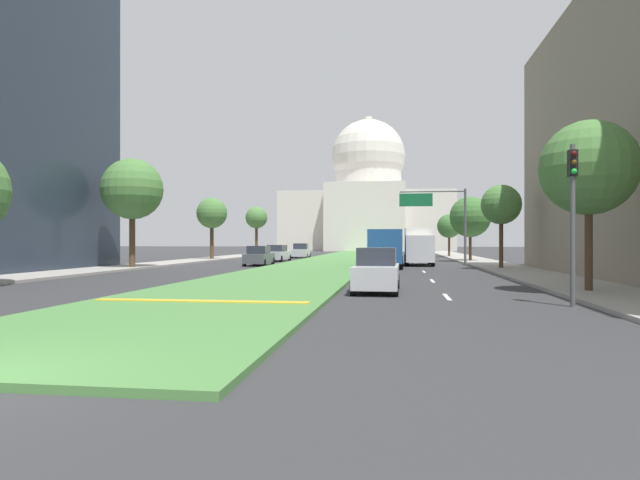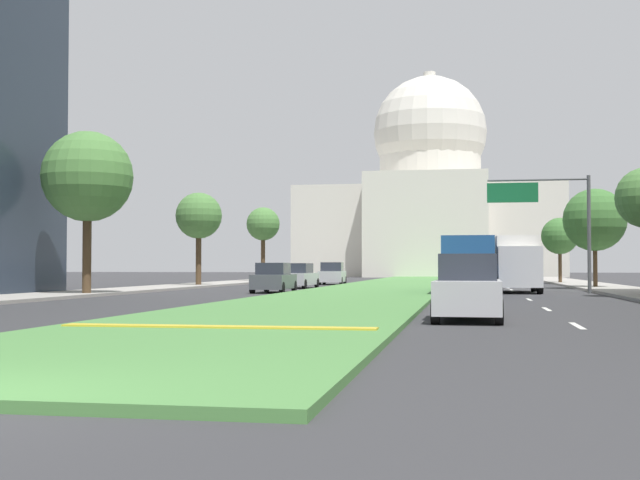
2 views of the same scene
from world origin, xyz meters
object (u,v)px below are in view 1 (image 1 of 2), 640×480
object	(u,v)px
capitol_building	(368,203)
street_tree_right_mid	(501,205)
sedan_far_horizon	(301,251)
street_tree_right_near	(589,168)
sedan_distant	(278,254)
street_tree_left_far	(212,214)
sedan_lead_stopped	(377,271)
box_truck_delivery	(419,246)
city_bus	(386,245)
overhead_guide_sign	(440,211)
street_tree_left_mid	(132,189)
traffic_light_near_right	(573,203)
street_tree_right_far	(470,217)
sedan_midblock	(259,256)
street_tree_left_distant	(256,218)
street_tree_right_distant	(449,226)

from	to	relation	value
capitol_building	street_tree_right_mid	distance (m)	83.53
street_tree_right_mid	sedan_far_horizon	distance (m)	31.41
street_tree_right_near	sedan_distant	bearing A→B (deg)	121.81
street_tree_right_near	street_tree_right_mid	xyz separation A→B (m)	(0.03, 18.04, -0.27)
street_tree_left_far	sedan_lead_stopped	xyz separation A→B (m)	(19.20, -34.38, -4.25)
box_truck_delivery	city_bus	xyz separation A→B (m)	(-2.75, -3.11, 0.09)
street_tree_right_mid	sedan_far_horizon	xyz separation A→B (m)	(-19.12, 24.61, -3.88)
overhead_guide_sign	capitol_building	bearing A→B (deg)	97.45
street_tree_left_mid	traffic_light_near_right	bearing A→B (deg)	-38.21
street_tree_left_far	box_truck_delivery	distance (m)	24.15
street_tree_right_far	city_bus	distance (m)	14.16
street_tree_left_far	city_bus	xyz separation A→B (m)	(19.20, -12.60, -3.32)
street_tree_right_far	sedan_lead_stopped	xyz separation A→B (m)	(-8.16, -33.03, -3.65)
street_tree_right_near	box_truck_delivery	size ratio (longest dim) A/B	1.07
capitol_building	street_tree_right_far	xyz separation A→B (m)	(13.63, -67.32, -6.27)
capitol_building	street_tree_right_mid	xyz separation A→B (m)	(13.84, -82.15, -6.06)
sedan_midblock	box_truck_delivery	distance (m)	13.78
street_tree_left_far	box_truck_delivery	size ratio (longest dim) A/B	1.07
street_tree_left_distant	sedan_lead_stopped	size ratio (longest dim) A/B	1.55
sedan_distant	city_bus	distance (m)	15.07
sedan_far_horizon	city_bus	size ratio (longest dim) A/B	0.41
street_tree_left_mid	street_tree_right_far	xyz separation A→B (m)	(26.94, 17.47, -1.46)
sedan_distant	box_truck_delivery	bearing A→B (deg)	-26.13
street_tree_left_mid	sedan_distant	bearing A→B (deg)	65.11
street_tree_left_distant	sedan_far_horizon	bearing A→B (deg)	-44.30
street_tree_left_far	sedan_midblock	world-z (taller)	street_tree_left_far
street_tree_right_near	sedan_far_horizon	distance (m)	46.92
sedan_distant	street_tree_right_near	bearing A→B (deg)	-58.19
street_tree_right_near	sedan_midblock	world-z (taller)	street_tree_right_near
street_tree_right_far	city_bus	world-z (taller)	street_tree_right_far
street_tree_right_distant	box_truck_delivery	size ratio (longest dim) A/B	0.86
sedan_distant	sedan_far_horizon	world-z (taller)	sedan_far_horizon
overhead_guide_sign	box_truck_delivery	size ratio (longest dim) A/B	1.02
sedan_distant	sedan_far_horizon	xyz separation A→B (m)	(0.50, 11.06, 0.04)
street_tree_left_distant	capitol_building	bearing A→B (deg)	75.60
street_tree_left_mid	street_tree_right_far	size ratio (longest dim) A/B	1.26
capitol_building	street_tree_left_distant	xyz separation A→B (m)	(-12.88, -50.13, -5.51)
street_tree_left_distant	overhead_guide_sign	bearing A→B (deg)	-48.72
overhead_guide_sign	street_tree_right_far	world-z (taller)	street_tree_right_far
sedan_lead_stopped	traffic_light_near_right	bearing A→B (deg)	-33.65
street_tree_right_mid	box_truck_delivery	distance (m)	9.25
street_tree_right_far	overhead_guide_sign	bearing A→B (deg)	-112.64
street_tree_left_far	city_bus	world-z (taller)	street_tree_left_far
street_tree_right_far	city_bus	size ratio (longest dim) A/B	0.60
street_tree_left_mid	street_tree_right_far	distance (m)	32.14
street_tree_right_mid	city_bus	xyz separation A→B (m)	(-8.37, 3.58, -2.94)
capitol_building	overhead_guide_sign	bearing A→B (deg)	-82.55
traffic_light_near_right	street_tree_left_distant	bearing A→B (deg)	114.41
box_truck_delivery	street_tree_right_mid	bearing A→B (deg)	-49.91
capitol_building	street_tree_right_near	bearing A→B (deg)	-82.16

